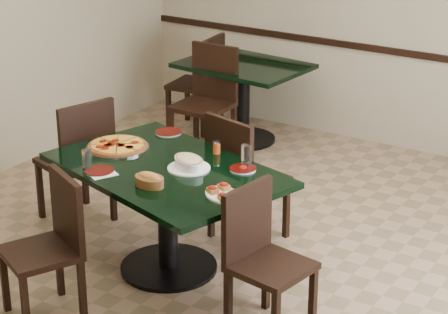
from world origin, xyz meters
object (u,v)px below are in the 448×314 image
Objects in this scene: chair_right at (261,252)px; chair_left at (80,155)px; main_table at (167,193)px; chair_far at (240,172)px; lasagna_casserole at (189,162)px; pepperoni_pizza at (117,146)px; bread_basket at (149,180)px; bruschetta_platter at (223,193)px; back_table at (243,87)px; back_chair_left at (203,78)px; back_chair_near at (208,95)px; chair_near at (52,239)px.

chair_left reaches higher than chair_right.
main_table is 1.80× the size of chair_left.
chair_right is (0.69, -0.90, -0.04)m from chair_far.
lasagna_casserole is (0.14, 0.06, 0.23)m from main_table.
bread_basket is (0.58, -0.40, 0.02)m from pepperoni_pizza.
bread_basket reaches higher than pepperoni_pizza.
main_table is at bearing 81.73° from chair_right.
chair_right is 2.59× the size of bruschetta_platter.
chair_left is at bearing 156.85° from bread_basket.
chair_far reaches higher than lasagna_casserole.
chair_far reaches higher than chair_right.
chair_right is 4.20× the size of bread_basket.
bruschetta_platter is (1.43, -2.61, 0.25)m from back_table.
chair_right is at bearing 33.25° from back_chair_left.
bread_basket is (1.05, -2.26, 0.23)m from back_chair_near.
chair_far is 0.98× the size of chair_left.
back_chair_left reaches higher than chair_near.
back_table is 1.20× the size of back_chair_near.
chair_right is 0.83m from bread_basket.
chair_far is at bearing 90.15° from main_table.
lasagna_casserole reaches higher than back_table.
chair_right is 0.90× the size of back_chair_near.
chair_right is at bearing -51.94° from back_table.
chair_left is 1.21m from bread_basket.
chair_left is 4.59× the size of bread_basket.
bruschetta_platter is (0.42, -0.25, -0.02)m from lasagna_casserole.
back_chair_near is (-0.69, 2.77, 0.06)m from chair_near.
chair_near reaches higher than back_table.
chair_far is 0.88m from pepperoni_pizza.
back_table is 1.32× the size of chair_near.
chair_left reaches higher than bread_basket.
back_table is at bearing 79.06° from back_chair_left.
chair_far is at bearing 114.45° from lasagna_casserole.
back_table is at bearing -165.11° from chair_left.
bread_basket is 0.62× the size of bruschetta_platter.
pepperoni_pizza is (-0.67, -0.52, 0.23)m from chair_far.
back_chair_left is (-0.39, 0.50, -0.04)m from back_chair_near.
bread_basket is at bearing -65.40° from back_table.
back_chair_left is 2.16× the size of pepperoni_pizza.
chair_far reaches higher than pepperoni_pizza.
pepperoni_pizza is at bearing -175.28° from main_table.
chair_left is at bearing 32.06° from chair_far.
chair_far is at bearing 125.54° from chair_left.
main_table is 1.48× the size of back_table.
back_chair_near is 2.29× the size of pepperoni_pizza.
lasagna_casserole is 0.86× the size of bruschetta_platter.
back_chair_left is 4.40× the size of bread_basket.
back_chair_left is 3.13× the size of lasagna_casserole.
back_table is at bearing 113.77° from bread_basket.
chair_right reaches higher than lasagna_casserole.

